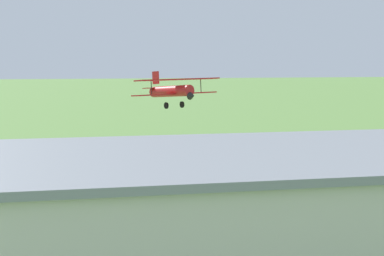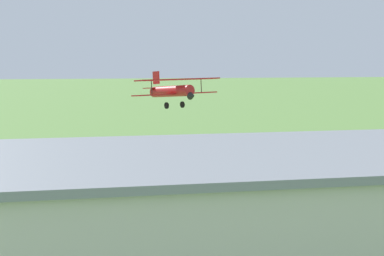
# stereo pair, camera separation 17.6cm
# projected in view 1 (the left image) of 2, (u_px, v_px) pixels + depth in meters

# --- Properties ---
(ground_plane) EXTENTS (400.00, 400.00, 0.00)m
(ground_plane) POSITION_uv_depth(u_px,v_px,m) (150.00, 155.00, 65.11)
(ground_plane) COLOR #608C42
(hangar) EXTENTS (39.12, 15.19, 6.03)m
(hangar) POSITION_uv_depth(u_px,v_px,m) (279.00, 212.00, 29.73)
(hangar) COLOR beige
(hangar) RESTS_ON ground_plane
(biplane) EXTENTS (9.09, 7.40, 3.59)m
(biplane) POSITION_uv_depth(u_px,v_px,m) (173.00, 90.00, 61.24)
(biplane) COLOR #B21E1E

